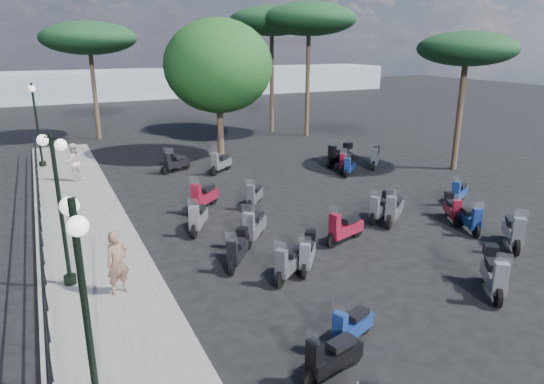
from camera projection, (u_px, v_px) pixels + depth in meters
name	position (u px, v px, depth m)	size (l,w,h in m)	color
ground	(300.00, 233.00, 16.25)	(120.00, 120.00, 0.00)	black
sidewalk	(86.00, 232.00, 16.12)	(3.00, 30.00, 0.15)	#62605D
railing	(39.00, 217.00, 15.17)	(0.04, 26.04, 1.10)	black
lamp_post_0	(86.00, 311.00, 7.00)	(0.32, 1.18, 3.99)	black
lamp_post_1	(59.00, 201.00, 11.87)	(0.64, 1.09, 3.96)	black
lamp_post_2	(36.00, 120.00, 23.68)	(0.33, 1.21, 4.11)	black
woman	(118.00, 263.00, 11.87)	(0.59, 0.39, 1.62)	brown
pedestrian_far	(73.00, 162.00, 21.61)	(0.82, 0.64, 1.69)	beige
scooter_1	(351.00, 327.00, 10.15)	(1.43, 0.74, 1.20)	black
scooter_2	(237.00, 251.00, 13.74)	(1.07, 1.33, 1.25)	black
scooter_3	(254.00, 227.00, 15.36)	(1.30, 1.48, 1.48)	black
scooter_4	(204.00, 197.00, 18.35)	(1.46, 1.30, 1.47)	black
scooter_5	(174.00, 162.00, 24.10)	(0.86, 1.39, 1.22)	black
scooter_6	(332.00, 358.00, 9.12)	(1.59, 0.63, 1.28)	black
scooter_7	(307.00, 254.00, 13.54)	(1.07, 1.31, 1.23)	black
scooter_8	(289.00, 263.00, 12.98)	(1.36, 1.10, 1.31)	black
scooter_9	(198.00, 219.00, 16.21)	(1.01, 1.53, 1.37)	black
scooter_10	(176.00, 163.00, 23.66)	(1.57, 0.87, 1.33)	black
scooter_11	(494.00, 274.00, 12.19)	(1.24, 1.50, 1.42)	black
scooter_12	(345.00, 229.00, 15.32)	(1.70, 0.78, 1.39)	black
scooter_13	(381.00, 208.00, 17.26)	(1.47, 0.94, 1.28)	black
scooter_14	(254.00, 196.00, 18.72)	(1.10, 1.27, 1.26)	black
scooter_15	(221.00, 163.00, 23.56)	(1.43, 1.19, 1.39)	black
scooter_17	(513.00, 232.00, 14.96)	(1.29, 1.48, 1.48)	black
scooter_18	(452.00, 209.00, 17.23)	(0.89, 1.35, 1.19)	black
scooter_19	(394.00, 210.00, 16.97)	(1.49, 1.23, 1.45)	black
scooter_20	(343.00, 163.00, 23.75)	(1.00, 1.46, 1.32)	black
scooter_21	(340.00, 156.00, 24.80)	(1.81, 0.85, 1.48)	black
scooter_24	(470.00, 220.00, 16.24)	(0.79, 1.46, 1.23)	black
scooter_25	(459.00, 193.00, 19.13)	(1.44, 0.87, 1.25)	black
scooter_26	(350.00, 166.00, 23.17)	(1.20, 1.11, 1.18)	black
scooter_27	(375.00, 158.00, 24.55)	(1.28, 1.39, 1.37)	black
broadleaf_tree	(218.00, 66.00, 25.57)	(5.78, 5.78, 7.36)	#38281E
pine_0	(272.00, 21.00, 32.46)	(5.72, 5.72, 8.48)	#38281E
pine_1	(309.00, 19.00, 30.82)	(6.03, 6.03, 8.58)	#38281E
pine_2	(89.00, 38.00, 30.04)	(5.85, 5.85, 7.38)	#38281E
pine_3	(467.00, 49.00, 22.70)	(4.62, 4.62, 6.63)	#38281E
distant_hills	(107.00, 85.00, 54.52)	(70.00, 8.00, 3.00)	gray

